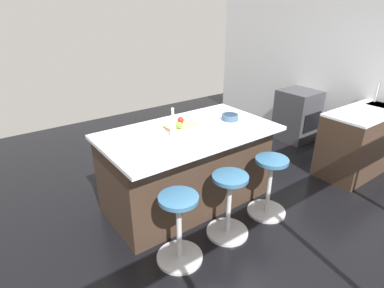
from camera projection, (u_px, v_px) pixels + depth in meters
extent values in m
plane|color=black|center=(207.00, 198.00, 3.89)|extent=(7.37, 7.37, 0.00)
cube|color=silver|center=(349.00, 66.00, 4.87)|extent=(0.12, 5.67, 2.67)
cube|color=#38281E|center=(369.00, 138.00, 4.54)|extent=(1.82, 0.60, 0.88)
cube|color=silver|center=(377.00, 108.00, 4.35)|extent=(1.82, 0.60, 0.03)
cube|color=#38383D|center=(384.00, 108.00, 4.49)|extent=(0.44, 0.36, 0.12)
cylinder|color=#B7B7BC|center=(377.00, 92.00, 4.52)|extent=(0.02, 0.02, 0.28)
cube|color=#38383D|center=(297.00, 115.00, 5.46)|extent=(0.60, 0.60, 0.88)
cube|color=black|center=(312.00, 122.00, 5.25)|extent=(0.44, 0.01, 0.32)
cube|color=#38281E|center=(187.00, 168.00, 3.66)|extent=(1.88, 0.90, 0.91)
cube|color=silver|center=(189.00, 132.00, 3.42)|extent=(1.94, 1.10, 0.04)
cylinder|color=#B7B7BC|center=(266.00, 211.00, 3.63)|extent=(0.44, 0.44, 0.03)
cylinder|color=#B7B7BC|center=(269.00, 187.00, 3.49)|extent=(0.05, 0.05, 0.64)
cylinder|color=#336084|center=(272.00, 160.00, 3.35)|extent=(0.36, 0.36, 0.04)
cylinder|color=#B7B7BC|center=(227.00, 232.00, 3.30)|extent=(0.44, 0.44, 0.03)
cylinder|color=#B7B7BC|center=(229.00, 206.00, 3.16)|extent=(0.05, 0.05, 0.64)
cylinder|color=#336084|center=(230.00, 177.00, 3.03)|extent=(0.36, 0.36, 0.04)
cylinder|color=#B7B7BC|center=(180.00, 257.00, 2.97)|extent=(0.44, 0.44, 0.03)
cylinder|color=#B7B7BC|center=(179.00, 230.00, 2.84)|extent=(0.05, 0.05, 0.64)
cylinder|color=#336084|center=(178.00, 198.00, 2.70)|extent=(0.36, 0.36, 0.04)
cube|color=tan|center=(181.00, 126.00, 3.52)|extent=(0.36, 0.24, 0.02)
sphere|color=#609E2D|center=(179.00, 125.00, 3.41)|extent=(0.07, 0.07, 0.07)
sphere|color=red|center=(181.00, 120.00, 3.56)|extent=(0.08, 0.08, 0.08)
cylinder|color=silver|center=(173.00, 127.00, 3.22)|extent=(0.06, 0.06, 0.22)
cylinder|color=silver|center=(173.00, 113.00, 3.16)|extent=(0.03, 0.03, 0.08)
cylinder|color=#B7B7BC|center=(173.00, 109.00, 3.14)|extent=(0.03, 0.03, 0.02)
cylinder|color=#334C6B|center=(230.00, 117.00, 3.72)|extent=(0.20, 0.20, 0.07)
cylinder|color=#192635|center=(230.00, 116.00, 3.72)|extent=(0.17, 0.17, 0.04)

